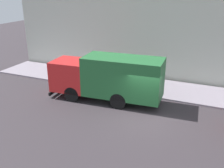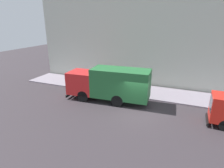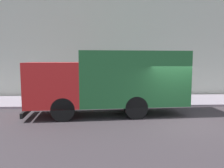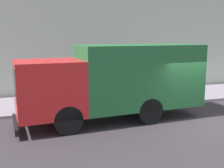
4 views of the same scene
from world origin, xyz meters
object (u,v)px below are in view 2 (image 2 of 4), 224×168
Objects in this scene: large_utility_truck at (109,83)px; traffic_cone_orange at (93,84)px; street_sign_post at (113,79)px; pedestrian_walking at (108,79)px.

large_utility_truck is 11.11× the size of traffic_cone_orange.
traffic_cone_orange is 0.30× the size of street_sign_post.
traffic_cone_orange is (2.44, 3.11, -1.28)m from large_utility_truck.
traffic_cone_orange is at bearing 78.07° from street_sign_post.
pedestrian_walking is 0.69× the size of street_sign_post.
street_sign_post reaches higher than pedestrian_walking.
large_utility_truck reaches higher than traffic_cone_orange.
large_utility_truck is 4.75× the size of pedestrian_walking.
large_utility_truck is 3.29× the size of street_sign_post.
large_utility_truck is 1.90m from street_sign_post.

